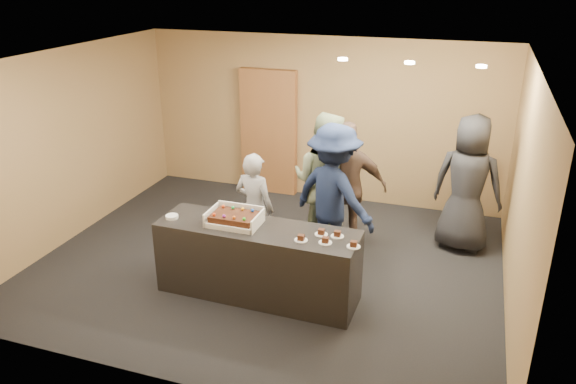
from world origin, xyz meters
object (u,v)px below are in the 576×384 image
at_px(person_sage_man, 325,181).
at_px(cake_box, 235,220).
at_px(sheet_cake, 234,217).
at_px(storage_cabinet, 269,132).
at_px(plate_stack, 172,217).
at_px(person_dark_suit, 468,184).
at_px(person_brown_extra, 347,188).
at_px(person_navy_man, 334,195).
at_px(person_server_grey, 255,208).
at_px(serving_counter, 258,261).

bearing_deg(person_sage_man, cake_box, 73.72).
relative_size(cake_box, person_sage_man, 0.32).
bearing_deg(sheet_cake, storage_cabinet, 103.42).
xyz_separation_m(cake_box, plate_stack, (-0.78, -0.11, -0.02)).
xyz_separation_m(person_sage_man, person_dark_suit, (1.86, 0.55, -0.01)).
bearing_deg(plate_stack, person_brown_extra, 41.81).
bearing_deg(cake_box, person_brown_extra, 56.06).
bearing_deg(person_navy_man, person_server_grey, 43.02).
relative_size(plate_stack, person_server_grey, 0.10).
bearing_deg(person_sage_man, person_navy_man, 128.22).
xyz_separation_m(person_server_grey, person_dark_suit, (2.62, 1.27, 0.20)).
height_order(plate_stack, person_navy_man, person_navy_man).
relative_size(person_navy_man, person_dark_suit, 0.99).
height_order(storage_cabinet, sheet_cake, storage_cabinet).
bearing_deg(storage_cabinet, person_server_grey, -73.87).
height_order(person_server_grey, person_navy_man, person_navy_man).
distance_m(storage_cabinet, cake_box, 3.27).
bearing_deg(sheet_cake, person_sage_man, 65.61).
height_order(sheet_cake, person_brown_extra, person_brown_extra).
xyz_separation_m(plate_stack, person_server_grey, (0.71, 0.88, -0.16)).
distance_m(storage_cabinet, plate_stack, 3.29).
bearing_deg(person_dark_suit, person_navy_man, 40.75).
bearing_deg(person_brown_extra, person_dark_suit, -174.45).
bearing_deg(person_sage_man, sheet_cake, 74.04).
height_order(storage_cabinet, person_brown_extra, storage_cabinet).
distance_m(cake_box, person_sage_man, 1.64).
distance_m(serving_counter, person_brown_extra, 1.73).
xyz_separation_m(person_sage_man, person_navy_man, (0.23, -0.40, -0.02)).
relative_size(cake_box, person_brown_extra, 0.33).
bearing_deg(person_server_grey, sheet_cake, 103.52).
bearing_deg(serving_counter, person_dark_suit, 43.53).
distance_m(serving_counter, cake_box, 0.57).
relative_size(person_brown_extra, person_dark_suit, 0.95).
bearing_deg(person_brown_extra, cake_box, 41.87).
distance_m(person_sage_man, person_brown_extra, 0.32).
xyz_separation_m(sheet_cake, person_sage_man, (0.69, 1.51, -0.03)).
bearing_deg(storage_cabinet, person_brown_extra, -43.80).
bearing_deg(person_brown_extra, person_server_grey, 19.49).
bearing_deg(person_sage_man, person_dark_suit, -155.12).
height_order(sheet_cake, person_sage_man, person_sage_man).
relative_size(plate_stack, person_dark_suit, 0.08).
bearing_deg(person_brown_extra, person_navy_man, 63.81).
height_order(serving_counter, person_navy_man, person_navy_man).
height_order(serving_counter, sheet_cake, sheet_cake).
xyz_separation_m(serving_counter, plate_stack, (-1.07, -0.09, 0.47)).
bearing_deg(person_sage_man, storage_cabinet, -40.88).
bearing_deg(person_sage_man, person_brown_extra, -172.62).
height_order(storage_cabinet, person_navy_man, storage_cabinet).
xyz_separation_m(person_server_grey, person_navy_man, (0.98, 0.32, 0.19)).
distance_m(storage_cabinet, person_dark_suit, 3.50).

